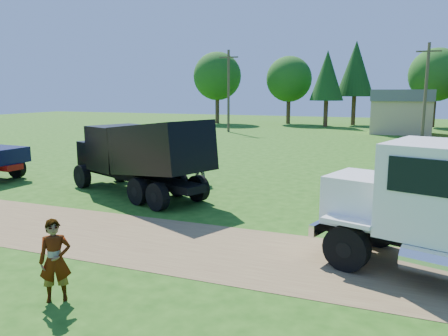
% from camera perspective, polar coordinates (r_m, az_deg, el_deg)
% --- Properties ---
extents(ground, '(140.00, 140.00, 0.00)m').
position_cam_1_polar(ground, '(12.39, 3.52, -11.22)').
color(ground, '#1E4B10').
rests_on(ground, ground).
extents(dirt_track, '(120.00, 4.20, 0.01)m').
position_cam_1_polar(dirt_track, '(12.39, 3.52, -11.19)').
color(dirt_track, brown).
rests_on(dirt_track, ground).
extents(white_semi_tractor, '(8.22, 4.77, 4.87)m').
position_cam_1_polar(white_semi_tractor, '(11.78, 26.37, -4.90)').
color(white_semi_tractor, black).
rests_on(white_semi_tractor, ground).
extents(black_dump_truck, '(7.91, 5.10, 3.42)m').
position_cam_1_polar(black_dump_truck, '(19.11, -10.84, 1.97)').
color(black_dump_truck, black).
rests_on(black_dump_truck, ground).
extents(spectator_a, '(0.79, 0.74, 1.81)m').
position_cam_1_polar(spectator_a, '(10.20, -21.19, -11.20)').
color(spectator_a, '#999999').
rests_on(spectator_a, ground).
extents(spectator_b, '(1.13, 1.04, 1.86)m').
position_cam_1_polar(spectator_b, '(21.54, -3.38, 0.46)').
color(spectator_b, '#999999').
rests_on(spectator_b, ground).
extents(tan_shed, '(6.20, 5.40, 4.70)m').
position_cam_1_polar(tan_shed, '(51.05, 22.12, 6.91)').
color(tan_shed, tan).
rests_on(tan_shed, ground).
extents(utility_poles, '(42.20, 0.28, 9.00)m').
position_cam_1_polar(utility_poles, '(46.08, 24.86, 9.33)').
color(utility_poles, '#4C382B').
rests_on(utility_poles, ground).
extents(tree_row, '(53.29, 11.76, 11.15)m').
position_cam_1_polar(tree_row, '(60.12, 20.60, 11.29)').
color(tree_row, '#3E2A19').
rests_on(tree_row, ground).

